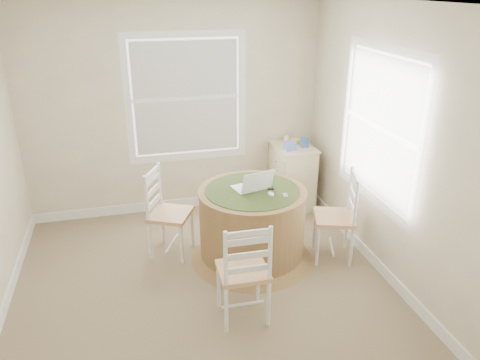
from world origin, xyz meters
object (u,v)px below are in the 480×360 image
object	(u,v)px
chair_left	(170,214)
chair_right	(334,217)
corner_chest	(292,176)
chair_near	(243,270)
round_table	(252,222)
laptop	(252,186)

from	to	relation	value
chair_left	chair_right	size ratio (longest dim) A/B	1.00
corner_chest	chair_left	bearing A→B (deg)	-158.01
chair_near	corner_chest	distance (m)	2.32
round_table	chair_right	distance (m)	0.86
chair_near	corner_chest	size ratio (longest dim) A/B	1.15
round_table	chair_left	xyz separation A→B (m)	(-0.81, 0.31, 0.04)
chair_near	laptop	size ratio (longest dim) A/B	2.33
round_table	chair_near	xyz separation A→B (m)	(-0.33, -0.90, 0.04)
chair_left	chair_right	distance (m)	1.72
chair_left	corner_chest	distance (m)	1.84
chair_left	chair_near	size ratio (longest dim) A/B	1.00
chair_left	corner_chest	world-z (taller)	chair_left
chair_near	laptop	world-z (taller)	laptop
round_table	chair_near	bearing A→B (deg)	-101.22
chair_right	corner_chest	world-z (taller)	chair_right
chair_right	corner_chest	xyz separation A→B (m)	(0.01, 1.29, -0.06)
laptop	chair_right	bearing A→B (deg)	151.68
chair_near	corner_chest	xyz separation A→B (m)	(1.17, 2.01, -0.06)
laptop	corner_chest	size ratio (longest dim) A/B	0.49
chair_left	corner_chest	size ratio (longest dim) A/B	1.15
round_table	chair_right	bearing A→B (deg)	-3.67
round_table	chair_right	world-z (taller)	chair_right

